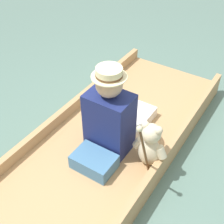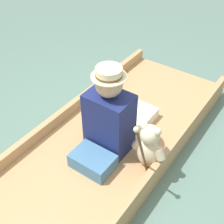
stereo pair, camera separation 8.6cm
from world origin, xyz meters
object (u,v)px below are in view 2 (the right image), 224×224
Objects in this scene: champagne_bottle at (104,87)px; seated_person at (114,115)px; walking_cane at (141,148)px; teddy_bear at (149,147)px; wine_glass at (102,102)px.

seated_person is at bearing -45.88° from champagne_bottle.
walking_cane reaches higher than champagne_bottle.
seated_person is 0.42m from teddy_bear.
champagne_bottle is at bearing 139.90° from walking_cane.
walking_cane is at bearing -40.10° from champagne_bottle.
wine_glass is (-0.76, 0.36, -0.10)m from teddy_bear.
champagne_bottle is at bearing 147.74° from teddy_bear.
walking_cane is 2.13× the size of champagne_bottle.
seated_person is 0.51m from wine_glass.
seated_person is 4.27× the size of wine_glass.
seated_person is at bearing -39.25° from wine_glass.
wine_glass is 0.61× the size of champagne_bottle.
walking_cane is (0.04, -0.22, 0.20)m from teddy_bear.
walking_cane is (0.80, -0.58, 0.30)m from wine_glass.
seated_person is 0.53m from walking_cane.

